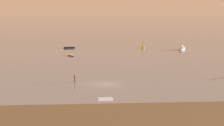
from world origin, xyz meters
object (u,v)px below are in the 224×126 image
object	(u,v)px
rowboat_moored_1	(71,55)
mooring_post_near	(75,78)
channel_buoy	(143,47)
rowboat_moored_0	(69,48)
sailboat_moored_0	(182,49)

from	to	relation	value
rowboat_moored_1	mooring_post_near	xyz separation A→B (m)	(2.06, -32.76, 0.54)
channel_buoy	mooring_post_near	size ratio (longest dim) A/B	1.50
rowboat_moored_0	mooring_post_near	size ratio (longest dim) A/B	2.49
rowboat_moored_0	mooring_post_near	xyz separation A→B (m)	(3.30, -49.43, 0.51)
rowboat_moored_0	rowboat_moored_1	bearing A→B (deg)	-96.01
rowboat_moored_0	sailboat_moored_0	xyz separation A→B (m)	(33.52, -5.70, 0.11)
rowboat_moored_0	rowboat_moored_1	distance (m)	16.71
rowboat_moored_1	channel_buoy	size ratio (longest dim) A/B	1.28
sailboat_moored_0	channel_buoy	size ratio (longest dim) A/B	2.63
rowboat_moored_0	sailboat_moored_0	size ratio (longest dim) A/B	0.63
channel_buoy	mooring_post_near	bearing A→B (deg)	-111.81
channel_buoy	rowboat_moored_0	bearing A→B (deg)	176.61
sailboat_moored_0	channel_buoy	world-z (taller)	sailboat_moored_0
sailboat_moored_0	rowboat_moored_1	world-z (taller)	sailboat_moored_0
rowboat_moored_0	rowboat_moored_1	size ratio (longest dim) A/B	1.29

